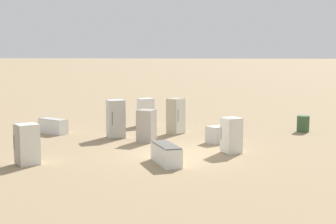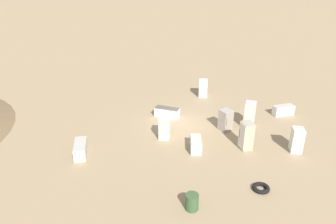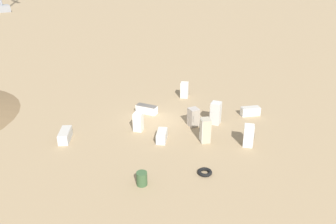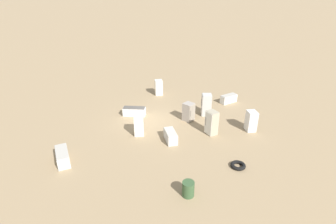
# 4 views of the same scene
# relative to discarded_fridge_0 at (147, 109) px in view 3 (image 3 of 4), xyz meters

# --- Properties ---
(ground_plane) EXTENTS (1000.00, 1000.00, 0.00)m
(ground_plane) POSITION_rel_discarded_fridge_0_xyz_m (1.80, 0.01, -0.36)
(ground_plane) COLOR #9E8460
(discarded_fridge_0) EXTENTS (1.95, 1.50, 0.73)m
(discarded_fridge_0) POSITION_rel_discarded_fridge_0_xyz_m (0.00, 0.00, 0.00)
(discarded_fridge_0) COLOR white
(discarded_fridge_0) RESTS_ON ground_plane
(discarded_fridge_1) EXTENTS (0.95, 0.95, 1.47)m
(discarded_fridge_1) POSITION_rel_discarded_fridge_0_xyz_m (2.42, -2.23, 0.37)
(discarded_fridge_1) COLOR silver
(discarded_fridge_1) RESTS_ON ground_plane
(discarded_fridge_2) EXTENTS (1.08, 1.08, 1.85)m
(discarded_fridge_2) POSITION_rel_discarded_fridge_0_xyz_m (4.91, 3.53, 0.56)
(discarded_fridge_2) COLOR silver
(discarded_fridge_2) RESTS_ON ground_plane
(discarded_fridge_3) EXTENTS (0.88, 0.84, 1.50)m
(discarded_fridge_3) POSITION_rel_discarded_fridge_0_xyz_m (4.21, 1.81, 0.38)
(discarded_fridge_3) COLOR #A89E93
(discarded_fridge_3) RESTS_ON ground_plane
(discarded_fridge_4) EXTENTS (1.55, 1.48, 0.77)m
(discarded_fridge_4) POSITION_rel_discarded_fridge_0_xyz_m (4.79, -1.62, 0.02)
(discarded_fridge_4) COLOR silver
(discarded_fridge_4) RESTS_ON ground_plane
(discarded_fridge_5) EXTENTS (1.04, 1.05, 1.57)m
(discarded_fridge_5) POSITION_rel_discarded_fridge_0_xyz_m (8.91, 3.06, 0.42)
(discarded_fridge_5) COLOR white
(discarded_fridge_5) RESTS_ON ground_plane
(discarded_fridge_6) EXTENTS (0.99, 0.94, 1.81)m
(discarded_fridge_6) POSITION_rel_discarded_fridge_0_xyz_m (6.69, 0.90, 0.54)
(discarded_fridge_6) COLOR #B2A88E
(discarded_fridge_6) RESTS_ON ground_plane
(discarded_fridge_7) EXTENTS (1.96, 1.55, 0.77)m
(discarded_fridge_7) POSITION_rel_discarded_fridge_0_xyz_m (0.64, -7.44, 0.02)
(discarded_fridge_7) COLOR silver
(discarded_fridge_7) RESTS_ON ground_plane
(discarded_fridge_8) EXTENTS (1.06, 1.06, 1.50)m
(discarded_fridge_8) POSITION_rel_discarded_fridge_0_xyz_m (-1.13, 4.99, 0.39)
(discarded_fridge_8) COLOR silver
(discarded_fridge_8) RESTS_ON ground_plane
(discarded_fridge_9) EXTENTS (1.21, 1.73, 0.76)m
(discarded_fridge_9) POSITION_rel_discarded_fridge_0_xyz_m (5.45, 7.09, 0.01)
(discarded_fridge_9) COLOR white
(discarded_fridge_9) RESTS_ON ground_plane
(scrap_tire) EXTENTS (0.91, 0.91, 0.22)m
(scrap_tire) POSITION_rel_discarded_fridge_0_xyz_m (9.82, -1.77, -0.25)
(scrap_tire) COLOR black
(scrap_tire) RESTS_ON ground_plane
(rusty_barrel) EXTENTS (0.64, 0.64, 0.85)m
(rusty_barrel) POSITION_rel_discarded_fridge_0_xyz_m (8.55, -5.54, 0.06)
(rusty_barrel) COLOR #385633
(rusty_barrel) RESTS_ON ground_plane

